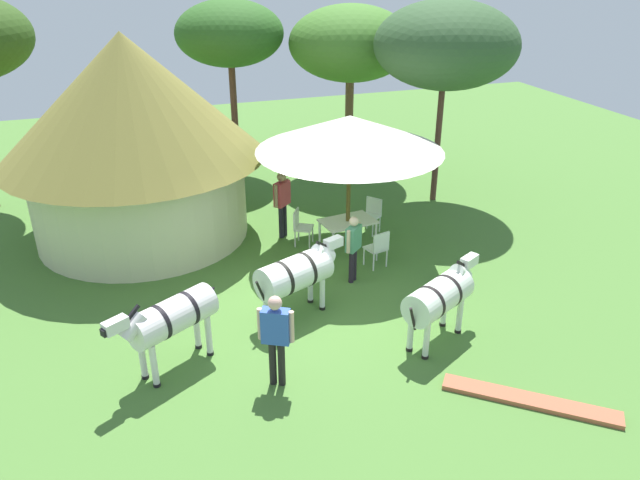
{
  "coord_description": "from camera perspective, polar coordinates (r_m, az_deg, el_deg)",
  "views": [
    {
      "loc": [
        -3.17,
        -10.42,
        6.69
      ],
      "look_at": [
        0.62,
        0.71,
        1.0
      ],
      "focal_mm": 34.2,
      "sensor_mm": 36.0,
      "label": 1
    }
  ],
  "objects": [
    {
      "name": "standing_watcher",
      "position": [
        10.02,
        -4.14,
        -8.65
      ],
      "size": [
        0.55,
        0.41,
        1.71
      ],
      "rotation": [
        0.0,
        0.0,
        -0.5
      ],
      "color": "black",
      "rests_on": "ground_plane"
    },
    {
      "name": "patio_chair_west_end",
      "position": [
        13.9,
        5.46,
        -0.64
      ],
      "size": [
        0.53,
        0.52,
        0.9
      ],
      "rotation": [
        0.0,
        0.0,
        0.26
      ],
      "color": "white",
      "rests_on": "ground_plane"
    },
    {
      "name": "zebra_toward_hut",
      "position": [
        11.32,
        11.16,
        -5.2
      ],
      "size": [
        1.94,
        1.28,
        1.48
      ],
      "rotation": [
        0.0,
        0.0,
        5.21
      ],
      "color": "silver",
      "rests_on": "ground_plane"
    },
    {
      "name": "patio_chair_east_end",
      "position": [
        14.94,
        -1.85,
        1.42
      ],
      "size": [
        0.58,
        0.59,
        0.9
      ],
      "rotation": [
        0.0,
        0.0,
        -2.1
      ],
      "color": "silver",
      "rests_on": "ground_plane"
    },
    {
      "name": "guest_behind_table",
      "position": [
        15.19,
        -3.56,
        3.9
      ],
      "size": [
        0.49,
        0.47,
        1.72
      ],
      "rotation": [
        0.0,
        0.0,
        3.86
      ],
      "color": "black",
      "rests_on": "ground_plane"
    },
    {
      "name": "acacia_tree_far_lawn",
      "position": [
        17.08,
        11.71,
        17.43
      ],
      "size": [
        3.81,
        3.81,
        5.5
      ],
      "color": "#54342B",
      "rests_on": "ground_plane"
    },
    {
      "name": "brick_patio_kerb",
      "position": [
        10.77,
        19.06,
        -13.99
      ],
      "size": [
        2.4,
        2.04,
        0.08
      ],
      "primitive_type": "cube",
      "rotation": [
        0.0,
        0.0,
        2.46
      ],
      "color": "#A9583C",
      "rests_on": "ground_plane"
    },
    {
      "name": "shade_umbrella",
      "position": [
        13.92,
        2.8,
        9.93
      ],
      "size": [
        4.31,
        4.31,
        3.29
      ],
      "color": "#504319",
      "rests_on": "ground_plane"
    },
    {
      "name": "zebra_nearest_camera",
      "position": [
        11.88,
        -2.24,
        -3.15
      ],
      "size": [
        2.05,
        1.2,
        1.47
      ],
      "rotation": [
        0.0,
        0.0,
        5.11
      ],
      "color": "silver",
      "rests_on": "ground_plane"
    },
    {
      "name": "thatched_hut",
      "position": [
        15.4,
        -17.14,
        9.76
      ],
      "size": [
        6.3,
        6.3,
        4.99
      ],
      "rotation": [
        0.0,
        0.0,
        5.08
      ],
      "color": "beige",
      "rests_on": "ground_plane"
    },
    {
      "name": "ground_plane",
      "position": [
        12.78,
        -1.63,
        -5.74
      ],
      "size": [
        36.0,
        36.0,
        0.0
      ],
      "primitive_type": "plane",
      "color": "#487431"
    },
    {
      "name": "guest_beside_umbrella",
      "position": [
        13.1,
        3.14,
        -0.29
      ],
      "size": [
        0.44,
        0.42,
        1.55
      ],
      "rotation": [
        0.0,
        0.0,
        0.73
      ],
      "color": "#251E29",
      "rests_on": "ground_plane"
    },
    {
      "name": "patio_chair_near_lawn",
      "position": [
        15.67,
        4.87,
        2.54
      ],
      "size": [
        0.6,
        0.6,
        0.9
      ],
      "rotation": [
        0.0,
        0.0,
        -4.07
      ],
      "color": "white",
      "rests_on": "ground_plane"
    },
    {
      "name": "acacia_tree_right_background",
      "position": [
        19.45,
        -8.46,
        18.55
      ],
      "size": [
        3.26,
        3.26,
        5.31
      ],
      "color": "brown",
      "rests_on": "ground_plane"
    },
    {
      "name": "patio_dining_table",
      "position": [
        14.69,
        2.62,
        1.51
      ],
      "size": [
        1.38,
        1.0,
        0.74
      ],
      "rotation": [
        0.0,
        0.0,
        0.14
      ],
      "color": "silver",
      "rests_on": "ground_plane"
    },
    {
      "name": "acacia_tree_left_background",
      "position": [
        19.34,
        2.88,
        17.88
      ],
      "size": [
        3.76,
        3.76,
        5.17
      ],
      "color": "brown",
      "rests_on": "ground_plane"
    },
    {
      "name": "zebra_by_umbrella",
      "position": [
        10.67,
        -13.85,
        -7.15
      ],
      "size": [
        1.95,
        1.36,
        1.56
      ],
      "rotation": [
        0.0,
        0.0,
        2.1
      ],
      "color": "silver",
      "rests_on": "ground_plane"
    }
  ]
}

